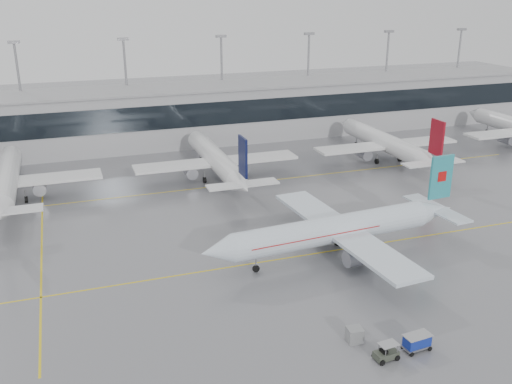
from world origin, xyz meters
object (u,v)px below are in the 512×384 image
object	(u,v)px
air_canada_jet	(341,229)
gse_unit	(355,335)
baggage_cart	(417,341)
baggage_tug	(386,354)

from	to	relation	value
air_canada_jet	gse_unit	world-z (taller)	air_canada_jet
baggage_cart	air_canada_jet	bearing A→B (deg)	78.11
gse_unit	air_canada_jet	bearing A→B (deg)	72.64
air_canada_jet	baggage_tug	xyz separation A→B (m)	(-6.06, -21.42, -3.13)
baggage_cart	gse_unit	world-z (taller)	baggage_cart
baggage_tug	gse_unit	xyz separation A→B (m)	(-1.43, 3.52, 0.17)
baggage_tug	gse_unit	world-z (taller)	baggage_tug
air_canada_jet	baggage_cart	distance (m)	21.41
air_canada_jet	baggage_tug	distance (m)	22.47
baggage_tug	gse_unit	bearing A→B (deg)	106.91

